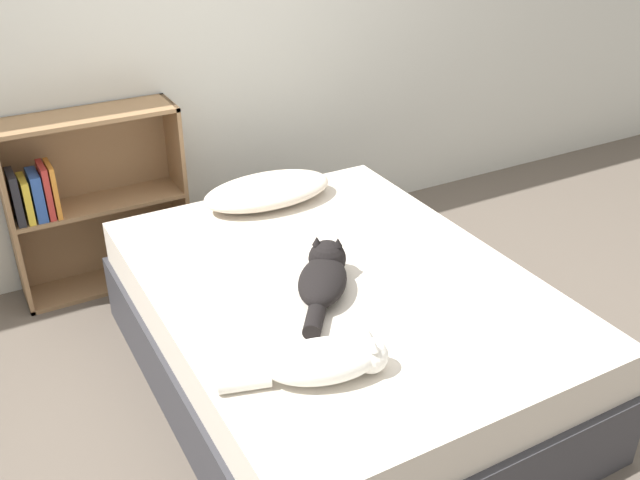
{
  "coord_description": "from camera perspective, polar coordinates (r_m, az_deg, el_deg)",
  "views": [
    {
      "loc": [
        -1.18,
        -2.0,
        1.94
      ],
      "look_at": [
        0.0,
        0.14,
        0.59
      ],
      "focal_mm": 40.0,
      "sensor_mm": 36.0,
      "label": 1
    }
  ],
  "objects": [
    {
      "name": "pillow",
      "position": [
        3.3,
        -4.2,
        3.97
      ],
      "size": [
        0.62,
        0.32,
        0.12
      ],
      "color": "beige",
      "rests_on": "bed"
    },
    {
      "name": "bookshelf",
      "position": [
        3.6,
        -18.07,
        3.18
      ],
      "size": [
        0.82,
        0.26,
        0.89
      ],
      "color": "#8E6B47",
      "rests_on": "ground_plane"
    },
    {
      "name": "bed",
      "position": [
        2.87,
        1.34,
        -7.27
      ],
      "size": [
        1.4,
        1.84,
        0.49
      ],
      "color": "#333338",
      "rests_on": "ground_plane"
    },
    {
      "name": "wall_back",
      "position": [
        3.64,
        -9.97,
        17.62
      ],
      "size": [
        8.0,
        0.06,
        2.5
      ],
      "color": "silver",
      "rests_on": "ground_plane"
    },
    {
      "name": "cat_dark",
      "position": [
        2.63,
        0.29,
        -2.89
      ],
      "size": [
        0.36,
        0.43,
        0.17
      ],
      "rotation": [
        0.0,
        0.0,
        0.93
      ],
      "color": "black",
      "rests_on": "bed"
    },
    {
      "name": "ground_plane",
      "position": [
        3.02,
        1.29,
        -10.97
      ],
      "size": [
        8.0,
        8.0,
        0.0
      ],
      "primitive_type": "plane",
      "color": "brown"
    },
    {
      "name": "cat_light",
      "position": [
        2.22,
        0.39,
        -9.68
      ],
      "size": [
        0.53,
        0.27,
        0.14
      ],
      "rotation": [
        0.0,
        0.0,
        6.0
      ],
      "color": "white",
      "rests_on": "bed"
    }
  ]
}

